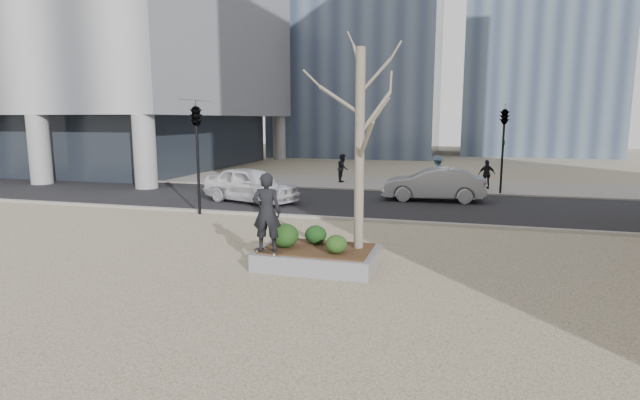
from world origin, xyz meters
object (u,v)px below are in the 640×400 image
(planter, at_px, (318,258))
(police_car, at_px, (251,185))
(skateboarder, at_px, (267,212))
(skateboard, at_px, (267,252))

(planter, height_order, police_car, police_car)
(planter, relative_size, skateboarder, 1.54)
(police_car, bearing_deg, skateboard, -135.33)
(skateboard, bearing_deg, police_car, 131.47)
(skateboard, relative_size, police_car, 0.17)
(planter, bearing_deg, skateboard, -146.39)
(planter, distance_m, skateboard, 1.35)
(planter, relative_size, police_car, 0.64)
(skateboard, bearing_deg, skateboarder, 0.00)
(skateboarder, xyz_separation_m, police_car, (-4.56, 9.51, -0.68))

